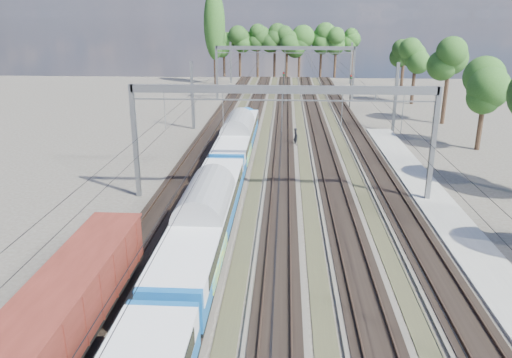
# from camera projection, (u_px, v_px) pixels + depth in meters

# --- Properties ---
(track_bed) EXTENTS (21.00, 130.00, 0.34)m
(track_bed) POSITION_uv_depth(u_px,v_px,m) (282.00, 149.00, 54.11)
(track_bed) COLOR #47423A
(track_bed) RESTS_ON ground
(platform) EXTENTS (3.00, 70.00, 0.30)m
(platform) POSITION_uv_depth(u_px,v_px,m) (480.00, 259.00, 29.74)
(platform) COLOR gray
(platform) RESTS_ON ground
(catenary) EXTENTS (25.65, 130.00, 9.00)m
(catenary) POSITION_uv_depth(u_px,v_px,m) (287.00, 82.00, 59.40)
(catenary) COLOR slate
(catenary) RESTS_ON ground
(tree_belt) EXTENTS (39.97, 96.74, 11.86)m
(tree_belt) POSITION_uv_depth(u_px,v_px,m) (316.00, 45.00, 99.46)
(tree_belt) COLOR black
(tree_belt) RESTS_ON ground
(poplar) EXTENTS (4.40, 4.40, 19.04)m
(poplar) POSITION_uv_depth(u_px,v_px,m) (214.00, 25.00, 101.44)
(poplar) COLOR black
(poplar) RESTS_ON ground
(emu_train) EXTENTS (3.01, 63.61, 4.40)m
(emu_train) POSITION_uv_depth(u_px,v_px,m) (205.00, 214.00, 30.09)
(emu_train) COLOR black
(emu_train) RESTS_ON ground
(freight_boxcar) EXTENTS (2.69, 12.99, 3.35)m
(freight_boxcar) POSITION_uv_depth(u_px,v_px,m) (74.00, 298.00, 22.21)
(freight_boxcar) COLOR black
(freight_boxcar) RESTS_ON ground
(worker) EXTENTS (0.67, 0.82, 1.94)m
(worker) POSITION_uv_depth(u_px,v_px,m) (296.00, 136.00, 56.03)
(worker) COLOR black
(worker) RESTS_ON ground
(signal_near) EXTENTS (0.34, 0.31, 5.36)m
(signal_near) POSITION_uv_depth(u_px,v_px,m) (284.00, 85.00, 79.32)
(signal_near) COLOR black
(signal_near) RESTS_ON ground
(signal_far) EXTENTS (0.36, 0.33, 5.15)m
(signal_far) POSITION_uv_depth(u_px,v_px,m) (351.00, 87.00, 77.48)
(signal_far) COLOR black
(signal_far) RESTS_ON ground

